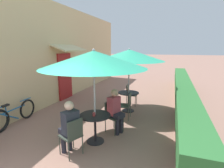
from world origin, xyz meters
TOP-DOWN VIEW (x-y plane):
  - cafe_facade_wall at (-2.54, 5.73)m, footprint 0.98×11.72m
  - planter_hedge at (2.75, 5.76)m, footprint 0.60×10.72m
  - patio_table_near at (0.55, 2.18)m, footprint 0.78×0.78m
  - patio_umbrella_near at (0.55, 2.18)m, footprint 2.49×2.49m
  - cafe_chair_near_left at (0.33, 1.48)m, footprint 0.53×0.53m
  - seated_patron_near_left at (0.23, 1.53)m, footprint 0.49×0.45m
  - cafe_chair_near_right at (0.76, 2.88)m, footprint 0.53×0.53m
  - seated_patron_near_right at (0.87, 2.84)m, footprint 0.49×0.45m
  - coffee_cup_near at (0.56, 2.11)m, footprint 0.07×0.07m
  - patio_table_mid at (0.80, 4.60)m, footprint 0.78×0.78m
  - patio_umbrella_mid at (0.80, 4.60)m, footprint 2.49×2.49m
  - cafe_chair_mid_left at (0.69, 5.32)m, footprint 0.42×0.42m
  - cafe_chair_mid_right at (0.92, 3.88)m, footprint 0.42×0.42m
  - coffee_cup_mid at (0.77, 4.71)m, footprint 0.07×0.07m
  - bicycle_second at (-2.23, 2.28)m, footprint 0.17×1.72m

SIDE VIEW (x-z plane):
  - bicycle_second at x=-2.23m, z-range -0.03..0.71m
  - cafe_chair_near_left at x=0.33m, z-range 0.08..0.95m
  - cafe_chair_near_right at x=0.76m, z-range 0.08..0.95m
  - cafe_chair_mid_left at x=0.69m, z-range 0.08..0.95m
  - cafe_chair_mid_right at x=0.92m, z-range 0.08..0.95m
  - patio_table_near at x=0.55m, z-range 0.16..0.89m
  - patio_table_mid at x=0.80m, z-range 0.16..0.89m
  - planter_hedge at x=2.75m, z-range 0.03..1.04m
  - seated_patron_near_left at x=0.23m, z-range 0.06..1.31m
  - seated_patron_near_right at x=0.87m, z-range 0.06..1.31m
  - coffee_cup_near at x=0.56m, z-range 0.72..0.81m
  - coffee_cup_mid at x=0.77m, z-range 0.72..0.81m
  - cafe_facade_wall at x=-2.54m, z-range -0.01..4.19m
  - patio_umbrella_near at x=0.55m, z-range 0.92..3.26m
  - patio_umbrella_mid at x=0.80m, z-range 0.92..3.26m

